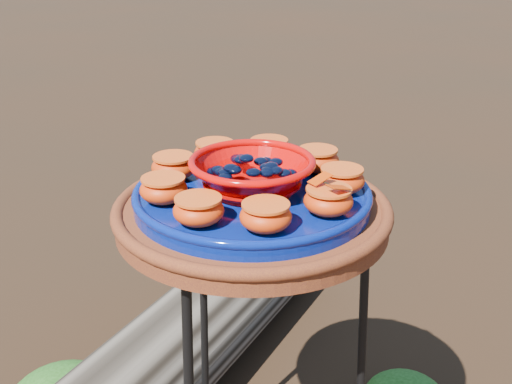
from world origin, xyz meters
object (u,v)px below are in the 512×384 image
terracotta_saucer (252,215)px  red_bowl (252,176)px  driftwood_log (175,352)px  cobalt_plate (252,198)px

terracotta_saucer → red_bowl: (0.00, 0.00, 0.07)m
driftwood_log → cobalt_plate: bearing=-93.2°
red_bowl → driftwood_log: (0.03, 0.45, -0.66)m
cobalt_plate → red_bowl: red_bowl is taller
terracotta_saucer → cobalt_plate: bearing=0.0°
terracotta_saucer → driftwood_log: terracotta_saucer is taller
terracotta_saucer → red_bowl: red_bowl is taller
cobalt_plate → driftwood_log: cobalt_plate is taller
red_bowl → terracotta_saucer: bearing=0.0°
cobalt_plate → driftwood_log: (0.03, 0.45, -0.62)m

